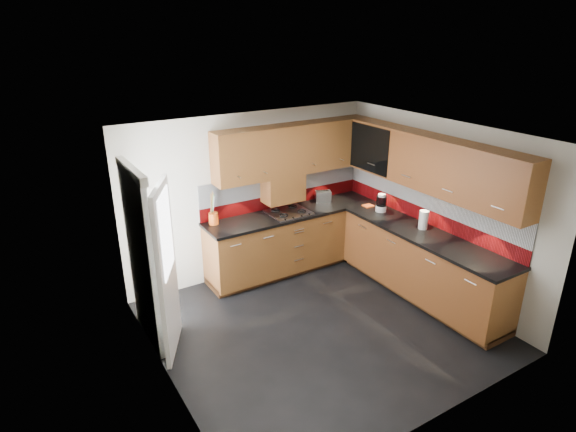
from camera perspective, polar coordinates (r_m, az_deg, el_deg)
room at (r=5.45m, az=4.20°, el=0.13°), size 4.00×3.80×2.64m
base_cabinets at (r=7.00m, az=7.67°, el=-4.44°), size 2.70×3.20×0.95m
countertop at (r=6.78m, az=7.86°, el=-0.85°), size 2.72×3.22×0.04m
backsplash at (r=6.98m, az=8.24°, el=2.32°), size 2.70×3.20×0.54m
upper_cabinets at (r=6.66m, az=9.03°, el=7.00°), size 2.50×3.20×0.72m
extractor_hood at (r=7.04m, az=-0.61°, el=3.34°), size 0.60×0.33×0.40m
glass_cabinet at (r=7.17m, az=10.52°, el=8.17°), size 0.32×0.80×0.66m
back_door at (r=5.57m, az=-15.80°, el=-5.47°), size 0.42×1.19×2.04m
gas_hob at (r=7.02m, az=0.10°, el=0.46°), size 0.59×0.52×0.05m
utensil_pot at (r=6.69m, az=-8.84°, el=-0.13°), size 0.13×0.13×0.46m
toaster at (r=7.50m, az=4.17°, el=2.36°), size 0.28×0.23×0.17m
food_processor at (r=7.19m, az=10.99°, el=1.47°), size 0.16×0.16×0.27m
paper_towel at (r=6.70m, az=15.76°, el=-0.43°), size 0.15×0.15×0.26m
orange_cloth at (r=7.39m, az=9.48°, el=1.20°), size 0.15×0.13×0.02m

